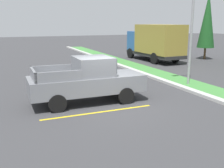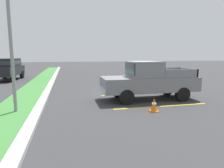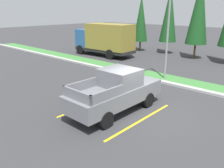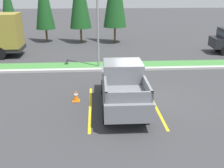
{
  "view_description": "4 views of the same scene",
  "coord_description": "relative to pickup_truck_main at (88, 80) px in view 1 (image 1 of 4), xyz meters",
  "views": [
    {
      "loc": [
        10.46,
        -4.26,
        3.65
      ],
      "look_at": [
        -0.55,
        0.38,
        0.87
      ],
      "focal_mm": 42.97,
      "sensor_mm": 36.0,
      "label": 1
    },
    {
      "loc": [
        -10.86,
        3.75,
        2.45
      ],
      "look_at": [
        -0.34,
        1.27,
        0.83
      ],
      "focal_mm": 31.33,
      "sensor_mm": 36.0,
      "label": 2
    },
    {
      "loc": [
        6.01,
        -8.58,
        4.83
      ],
      "look_at": [
        -1.26,
        -0.61,
        1.34
      ],
      "focal_mm": 37.11,
      "sensor_mm": 36.0,
      "label": 3
    },
    {
      "loc": [
        -2.2,
        -11.78,
        5.32
      ],
      "look_at": [
        -1.42,
        0.41,
        0.73
      ],
      "focal_mm": 41.52,
      "sensor_mm": 36.0,
      "label": 4
    }
  ],
  "objects": [
    {
      "name": "ground_plane",
      "position": [
        0.97,
        0.63,
        -1.04
      ],
      "size": [
        120.0,
        120.0,
        0.0
      ],
      "primitive_type": "plane",
      "color": "#38383A"
    },
    {
      "name": "parking_line_far",
      "position": [
        1.55,
        -0.05,
        -1.04
      ],
      "size": [
        0.12,
        4.8,
        0.01
      ],
      "primitive_type": "cube",
      "color": "yellow",
      "rests_on": "ground"
    },
    {
      "name": "curb_strip",
      "position": [
        0.97,
        5.63,
        -0.97
      ],
      "size": [
        56.0,
        0.4,
        0.15
      ],
      "primitive_type": "cube",
      "color": "#B2B2AD",
      "rests_on": "ground"
    },
    {
      "name": "cargo_truck_distant",
      "position": [
        -10.39,
        10.0,
        0.81
      ],
      "size": [
        6.88,
        2.7,
        3.4
      ],
      "color": "black",
      "rests_on": "ground"
    },
    {
      "name": "street_light",
      "position": [
        -1.05,
        6.37,
        2.97
      ],
      "size": [
        0.24,
        1.49,
        6.92
      ],
      "color": "gray",
      "rests_on": "ground"
    },
    {
      "name": "pickup_truck_main",
      "position": [
        0.0,
        0.0,
        0.0
      ],
      "size": [
        2.02,
        5.25,
        2.1
      ],
      "color": "black",
      "rests_on": "ground"
    },
    {
      "name": "grass_median",
      "position": [
        0.97,
        6.73,
        -1.01
      ],
      "size": [
        56.0,
        1.8,
        0.06
      ],
      "primitive_type": "cube",
      "color": "#42843D",
      "rests_on": "ground"
    },
    {
      "name": "traffic_cone",
      "position": [
        -2.26,
        0.7,
        -0.75
      ],
      "size": [
        0.36,
        0.36,
        0.6
      ],
      "color": "orange",
      "rests_on": "ground"
    },
    {
      "name": "parking_line_near",
      "position": [
        -1.55,
        -0.05,
        -1.04
      ],
      "size": [
        0.12,
        4.8,
        0.01
      ],
      "primitive_type": "cube",
      "color": "yellow",
      "rests_on": "ground"
    },
    {
      "name": "cypress_tree_leftmost",
      "position": [
        -9.54,
        15.26,
        2.74
      ],
      "size": [
        1.67,
        1.67,
        6.42
      ],
      "color": "brown",
      "rests_on": "ground"
    }
  ]
}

